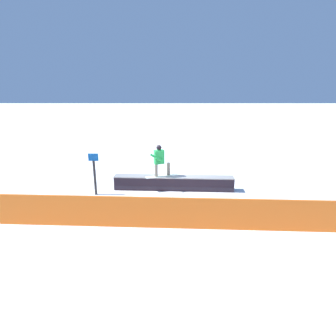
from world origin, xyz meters
TOP-DOWN VIEW (x-y plane):
  - ground_plane at (0.00, 0.00)m, footprint 120.00×120.00m
  - grind_box at (0.00, 0.00)m, footprint 5.16×0.74m
  - snowboarder at (0.59, 0.01)m, footprint 1.49×0.77m
  - safety_fence at (0.00, 3.38)m, footprint 11.53×0.63m
  - trail_marker at (3.24, 0.55)m, footprint 0.40×0.10m

SIDE VIEW (x-z plane):
  - ground_plane at x=0.00m, z-range 0.00..0.00m
  - grind_box at x=0.00m, z-range -0.03..0.59m
  - safety_fence at x=0.00m, z-range 0.00..1.05m
  - trail_marker at x=3.24m, z-range 0.07..1.82m
  - snowboarder at x=0.59m, z-range 0.67..2.04m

